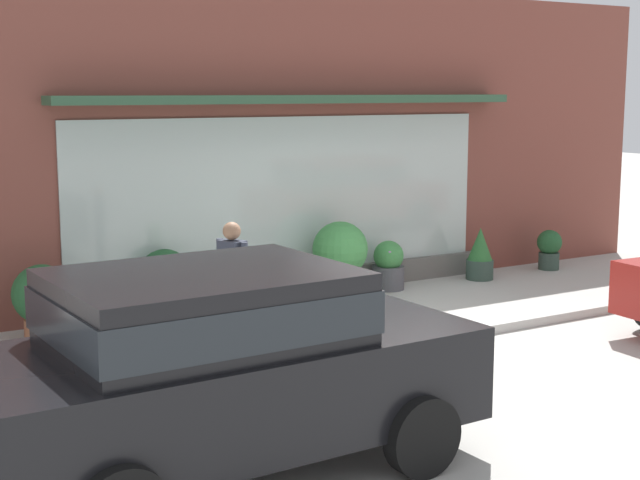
% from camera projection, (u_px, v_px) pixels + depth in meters
% --- Properties ---
extents(ground_plane, '(60.00, 60.00, 0.00)m').
position_uv_depth(ground_plane, '(418.00, 339.00, 11.45)').
color(ground_plane, '#B2AFA8').
extents(curb_strip, '(14.00, 0.24, 0.12)m').
position_uv_depth(curb_strip, '(429.00, 338.00, 11.27)').
color(curb_strip, '#B2B2AD').
rests_on(curb_strip, ground_plane).
extents(storefront, '(14.00, 0.81, 4.53)m').
position_uv_depth(storefront, '(290.00, 146.00, 13.78)').
color(storefront, brown).
rests_on(storefront, ground_plane).
extents(fire_hydrant, '(0.40, 0.36, 0.93)m').
position_uv_depth(fire_hydrant, '(286.00, 303.00, 11.32)').
color(fire_hydrant, '#4C8C47').
rests_on(fire_hydrant, ground_plane).
extents(pedestrian_with_handbag, '(0.30, 0.65, 1.55)m').
position_uv_depth(pedestrian_with_handbag, '(234.00, 279.00, 10.63)').
color(pedestrian_with_handbag, '#232328').
rests_on(pedestrian_with_handbag, ground_plane).
extents(parked_car_black, '(4.07, 2.09, 1.67)m').
position_uv_depth(parked_car_black, '(219.00, 360.00, 7.28)').
color(parked_car_black, black).
rests_on(parked_car_black, ground_plane).
extents(potted_plant_window_right, '(0.81, 0.81, 1.15)m').
position_uv_depth(potted_plant_window_right, '(340.00, 255.00, 13.57)').
color(potted_plant_window_right, '#33473D').
rests_on(potted_plant_window_right, ground_plane).
extents(potted_plant_window_left, '(0.48, 0.48, 0.66)m').
position_uv_depth(potted_plant_window_left, '(243.00, 287.00, 12.80)').
color(potted_plant_window_left, '#B7B2A3').
rests_on(potted_plant_window_left, ground_plane).
extents(potted_plant_doorstep, '(0.73, 0.73, 0.93)m').
position_uv_depth(potted_plant_doorstep, '(42.00, 298.00, 11.38)').
color(potted_plant_doorstep, '#9E6042').
rests_on(potted_plant_doorstep, ground_plane).
extents(potted_plant_trailing_edge, '(0.49, 0.49, 0.76)m').
position_uv_depth(potted_plant_trailing_edge, '(388.00, 266.00, 14.28)').
color(potted_plant_trailing_edge, '#4C4C51').
rests_on(potted_plant_trailing_edge, ground_plane).
extents(potted_plant_window_center, '(0.44, 0.44, 0.84)m').
position_uv_depth(potted_plant_window_center, '(480.00, 255.00, 15.03)').
color(potted_plant_window_center, '#33473D').
rests_on(potted_plant_window_center, ground_plane).
extents(potted_plant_near_hydrant, '(0.74, 0.74, 0.92)m').
position_uv_depth(potted_plant_near_hydrant, '(165.00, 281.00, 12.54)').
color(potted_plant_near_hydrant, '#4C4C51').
rests_on(potted_plant_near_hydrant, ground_plane).
extents(potted_plant_by_entrance, '(0.42, 0.42, 0.68)m').
position_uv_depth(potted_plant_by_entrance, '(549.00, 248.00, 15.87)').
color(potted_plant_by_entrance, '#33473D').
rests_on(potted_plant_by_entrance, ground_plane).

